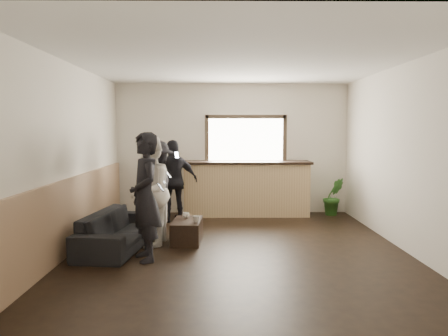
{
  "coord_description": "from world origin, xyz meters",
  "views": [
    {
      "loc": [
        -0.27,
        -6.48,
        1.8
      ],
      "look_at": [
        -0.2,
        0.4,
        1.2
      ],
      "focal_mm": 35.0,
      "sensor_mm": 36.0,
      "label": 1
    }
  ],
  "objects_px": {
    "cup_a": "(186,215)",
    "potted_plant": "(333,197)",
    "sofa": "(119,230)",
    "person_c": "(156,187)",
    "person_a": "(145,197)",
    "person_b": "(149,192)",
    "person_d": "(174,181)",
    "coffee_table": "(187,231)",
    "bar_counter": "(246,185)",
    "cup_b": "(196,219)"
  },
  "relations": [
    {
      "from": "cup_a",
      "to": "potted_plant",
      "type": "xyz_separation_m",
      "value": [
        2.97,
        2.02,
        -0.0
      ]
    },
    {
      "from": "sofa",
      "to": "person_c",
      "type": "height_order",
      "value": "person_c"
    },
    {
      "from": "person_a",
      "to": "person_c",
      "type": "height_order",
      "value": "person_a"
    },
    {
      "from": "potted_plant",
      "to": "person_b",
      "type": "relative_size",
      "value": 0.47
    },
    {
      "from": "person_c",
      "to": "person_d",
      "type": "xyz_separation_m",
      "value": [
        0.2,
        1.09,
        -0.02
      ]
    },
    {
      "from": "person_b",
      "to": "person_d",
      "type": "height_order",
      "value": "person_b"
    },
    {
      "from": "coffee_table",
      "to": "potted_plant",
      "type": "relative_size",
      "value": 1.01
    },
    {
      "from": "cup_a",
      "to": "person_b",
      "type": "xyz_separation_m",
      "value": [
        -0.54,
        -0.4,
        0.45
      ]
    },
    {
      "from": "person_a",
      "to": "person_c",
      "type": "distance_m",
      "value": 1.49
    },
    {
      "from": "person_d",
      "to": "sofa",
      "type": "bearing_deg",
      "value": 51.16
    },
    {
      "from": "bar_counter",
      "to": "potted_plant",
      "type": "xyz_separation_m",
      "value": [
        1.85,
        -0.05,
        -0.24
      ]
    },
    {
      "from": "coffee_table",
      "to": "potted_plant",
      "type": "distance_m",
      "value": 3.68
    },
    {
      "from": "cup_b",
      "to": "person_b",
      "type": "distance_m",
      "value": 0.85
    },
    {
      "from": "coffee_table",
      "to": "person_c",
      "type": "distance_m",
      "value": 1.01
    },
    {
      "from": "sofa",
      "to": "cup_b",
      "type": "bearing_deg",
      "value": -74.28
    },
    {
      "from": "sofa",
      "to": "person_d",
      "type": "relative_size",
      "value": 1.19
    },
    {
      "from": "sofa",
      "to": "person_a",
      "type": "xyz_separation_m",
      "value": [
        0.52,
        -0.63,
        0.61
      ]
    },
    {
      "from": "person_a",
      "to": "person_c",
      "type": "relative_size",
      "value": 1.08
    },
    {
      "from": "bar_counter",
      "to": "person_a",
      "type": "height_order",
      "value": "bar_counter"
    },
    {
      "from": "potted_plant",
      "to": "person_c",
      "type": "distance_m",
      "value": 3.91
    },
    {
      "from": "person_d",
      "to": "person_c",
      "type": "bearing_deg",
      "value": 59.27
    },
    {
      "from": "bar_counter",
      "to": "cup_b",
      "type": "bearing_deg",
      "value": -111.2
    },
    {
      "from": "cup_b",
      "to": "person_d",
      "type": "bearing_deg",
      "value": 106.52
    },
    {
      "from": "potted_plant",
      "to": "person_d",
      "type": "height_order",
      "value": "person_d"
    },
    {
      "from": "cup_b",
      "to": "person_c",
      "type": "relative_size",
      "value": 0.07
    },
    {
      "from": "coffee_table",
      "to": "cup_a",
      "type": "bearing_deg",
      "value": 100.72
    },
    {
      "from": "person_a",
      "to": "person_d",
      "type": "bearing_deg",
      "value": 152.89
    },
    {
      "from": "cup_b",
      "to": "person_c",
      "type": "height_order",
      "value": "person_c"
    },
    {
      "from": "person_d",
      "to": "bar_counter",
      "type": "bearing_deg",
      "value": -176.78
    },
    {
      "from": "person_a",
      "to": "person_d",
      "type": "distance_m",
      "value": 2.58
    },
    {
      "from": "coffee_table",
      "to": "person_a",
      "type": "bearing_deg",
      "value": -117.38
    },
    {
      "from": "potted_plant",
      "to": "coffee_table",
      "type": "bearing_deg",
      "value": -143.21
    },
    {
      "from": "sofa",
      "to": "cup_b",
      "type": "height_order",
      "value": "sofa"
    },
    {
      "from": "person_b",
      "to": "person_a",
      "type": "bearing_deg",
      "value": 7.98
    },
    {
      "from": "coffee_table",
      "to": "person_b",
      "type": "height_order",
      "value": "person_b"
    },
    {
      "from": "cup_b",
      "to": "person_a",
      "type": "relative_size",
      "value": 0.06
    },
    {
      "from": "sofa",
      "to": "coffee_table",
      "type": "height_order",
      "value": "sofa"
    },
    {
      "from": "person_a",
      "to": "person_d",
      "type": "relative_size",
      "value": 1.1
    },
    {
      "from": "coffee_table",
      "to": "cup_b",
      "type": "distance_m",
      "value": 0.32
    },
    {
      "from": "bar_counter",
      "to": "person_a",
      "type": "xyz_separation_m",
      "value": [
        -1.59,
        -3.22,
        0.25
      ]
    },
    {
      "from": "person_a",
      "to": "person_d",
      "type": "xyz_separation_m",
      "value": [
        0.13,
        2.58,
        -0.08
      ]
    },
    {
      "from": "coffee_table",
      "to": "person_a",
      "type": "distance_m",
      "value": 1.3
    },
    {
      "from": "sofa",
      "to": "person_b",
      "type": "relative_size",
      "value": 1.13
    },
    {
      "from": "potted_plant",
      "to": "person_c",
      "type": "xyz_separation_m",
      "value": [
        -3.51,
        -1.68,
        0.43
      ]
    },
    {
      "from": "cup_a",
      "to": "person_b",
      "type": "bearing_deg",
      "value": -143.61
    },
    {
      "from": "cup_b",
      "to": "person_d",
      "type": "height_order",
      "value": "person_d"
    },
    {
      "from": "cup_a",
      "to": "person_a",
      "type": "xyz_separation_m",
      "value": [
        -0.47,
        -1.15,
        0.49
      ]
    },
    {
      "from": "sofa",
      "to": "potted_plant",
      "type": "relative_size",
      "value": 2.41
    },
    {
      "from": "bar_counter",
      "to": "sofa",
      "type": "relative_size",
      "value": 1.4
    },
    {
      "from": "person_b",
      "to": "person_c",
      "type": "height_order",
      "value": "person_b"
    }
  ]
}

